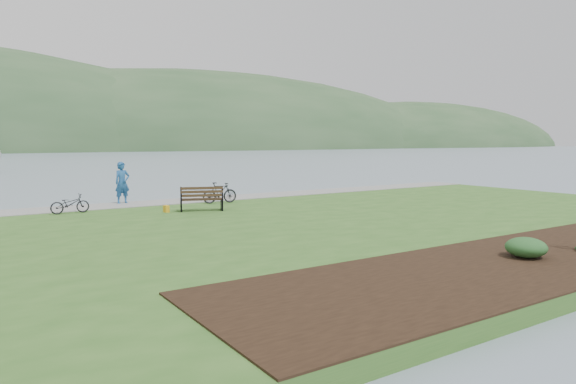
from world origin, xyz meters
TOP-DOWN VIEW (x-y plane):
  - ground at (0.00, 0.00)m, footprint 600.00×600.00m
  - lawn at (0.00, -2.00)m, footprint 34.00×20.00m
  - shoreline_path at (0.00, 6.90)m, footprint 34.00×2.20m
  - far_hillside at (20.00, 170.00)m, footprint 580.00×80.00m
  - park_bench at (-3.43, 3.03)m, footprint 1.92×1.29m
  - person at (-5.54, 7.50)m, footprint 0.95×0.73m
  - bicycle_a at (-8.29, 5.36)m, footprint 0.62×1.56m
  - bicycle_b at (-1.57, 5.16)m, footprint 0.68×1.73m
  - pannier at (-4.83, 3.51)m, footprint 0.20×0.29m
  - shrub_0 at (-0.13, -9.75)m, footprint 1.02×1.02m

SIDE VIEW (x-z plane):
  - ground at x=0.00m, z-range 0.00..0.00m
  - far_hillside at x=20.00m, z-range -19.00..19.00m
  - lawn at x=0.00m, z-range 0.00..0.40m
  - shoreline_path at x=0.00m, z-range 0.40..0.43m
  - pannier at x=-4.83m, z-range 0.40..0.69m
  - shrub_0 at x=-0.13m, z-range 0.44..0.95m
  - bicycle_a at x=-8.29m, z-range 0.40..1.20m
  - bicycle_b at x=-1.57m, z-range 0.40..1.41m
  - park_bench at x=-3.43m, z-range 0.40..1.50m
  - person at x=-5.54m, z-range 0.40..2.75m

